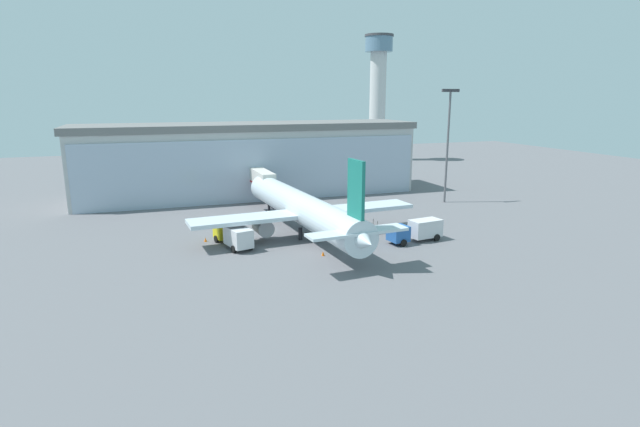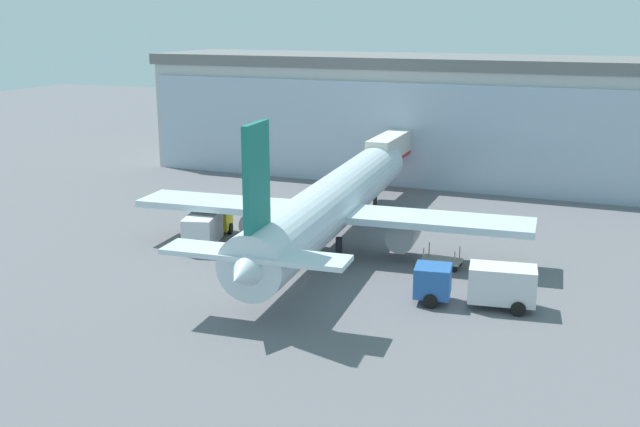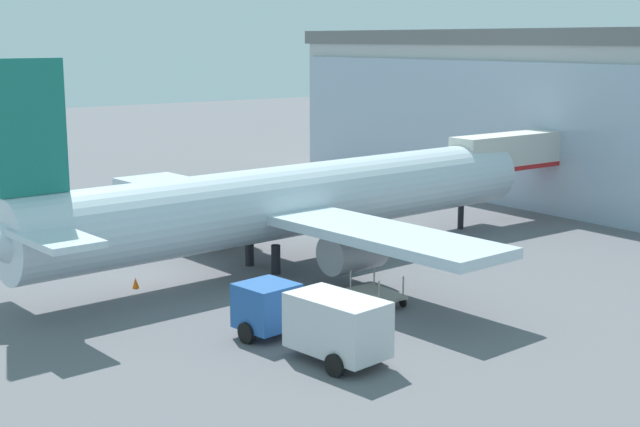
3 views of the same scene
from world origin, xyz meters
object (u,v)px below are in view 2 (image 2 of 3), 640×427
airplane (332,204)px  safety_cone_wingtip (196,226)px  jet_bridge (393,147)px  fuel_truck (479,283)px  catering_truck (207,225)px  baggage_cart (441,260)px  safety_cone_nose (274,283)px

airplane → safety_cone_wingtip: airplane is taller
jet_bridge → safety_cone_wingtip: 22.61m
jet_bridge → airplane: size_ratio=0.31×
jet_bridge → fuel_truck: 31.06m
jet_bridge → airplane: airplane is taller
catering_truck → safety_cone_wingtip: 4.64m
baggage_cart → safety_cone_wingtip: bearing=-3.8°
catering_truck → fuel_truck: 22.87m
catering_truck → safety_cone_nose: bearing=-142.6°
baggage_cart → safety_cone_nose: size_ratio=5.19×
safety_cone_wingtip → baggage_cart: bearing=-5.9°
jet_bridge → catering_truck: (-8.43, -22.27, -3.23)m
jet_bridge → baggage_cart: (9.98, -21.17, -4.20)m
catering_truck → fuel_truck: same height
airplane → baggage_cart: 9.43m
airplane → safety_cone_nose: airplane is taller
airplane → safety_cone_wingtip: (-12.61, 1.03, -3.28)m
airplane → safety_cone_wingtip: size_ratio=67.92×
jet_bridge → baggage_cart: bearing=-156.1°
airplane → catering_truck: airplane is taller
fuel_truck → safety_cone_wingtip: (-25.26, 8.67, -1.19)m
fuel_truck → catering_truck: bearing=-21.6°
safety_cone_nose → jet_bridge: bearing=91.2°
safety_cone_nose → safety_cone_wingtip: bearing=139.4°
airplane → fuel_truck: bearing=-125.5°
fuel_truck → safety_cone_wingtip: size_ratio=13.70×
jet_bridge → catering_truck: size_ratio=1.54×
airplane → fuel_truck: (12.65, -7.64, -2.09)m
catering_truck → baggage_cart: size_ratio=2.67×
jet_bridge → airplane: bearing=-178.1°
airplane → safety_cone_nose: size_ratio=67.92×
safety_cone_nose → safety_cone_wingtip: 15.92m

